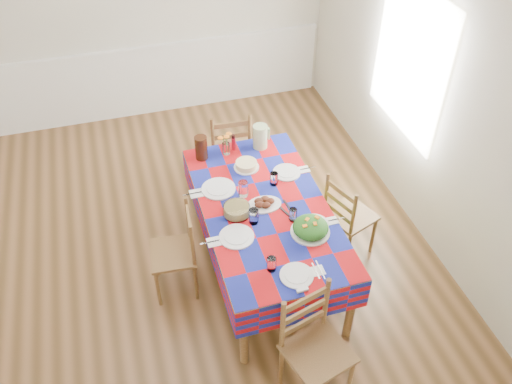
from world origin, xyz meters
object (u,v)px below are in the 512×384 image
tea_pitcher (201,148)px  chair_far (230,149)px  dining_table (265,214)px  chair_right (347,217)px  green_pitcher (260,137)px  meat_platter (264,203)px  chair_left (177,252)px  chair_near (314,348)px

tea_pitcher → chair_far: bearing=48.6°
dining_table → tea_pitcher: 0.92m
chair_right → tea_pitcher: bearing=33.9°
green_pitcher → chair_far: size_ratio=0.24×
dining_table → green_pitcher: 0.88m
chair_right → dining_table: bearing=68.6°
meat_platter → dining_table: bearing=-78.5°
meat_platter → chair_far: chair_far is taller
green_pitcher → tea_pitcher: bearing=-178.9°
chair_left → meat_platter: bearing=96.8°
dining_table → green_pitcher: (0.20, 0.83, 0.20)m
dining_table → chair_right: bearing=-1.1°
dining_table → chair_near: chair_near is taller
chair_near → green_pitcher: bearing=68.6°
chair_near → chair_right: size_ratio=1.09×
meat_platter → chair_far: bearing=89.9°
chair_right → chair_left: bearing=69.3°
dining_table → chair_left: chair_left is taller
chair_far → chair_left: bearing=61.7°
tea_pitcher → chair_near: size_ratio=0.24×
dining_table → chair_right: chair_right is taller
meat_platter → chair_right: 0.86m
dining_table → chair_right: (0.78, -0.01, -0.23)m
meat_platter → chair_right: size_ratio=0.33×
meat_platter → chair_right: (0.79, -0.04, -0.34)m
meat_platter → chair_near: chair_near is taller
meat_platter → chair_left: bearing=-178.0°
chair_far → tea_pitcher: bearing=52.6°
chair_far → chair_near: bearing=93.7°
green_pitcher → chair_left: (-0.99, -0.83, -0.44)m
green_pitcher → chair_near: size_ratio=0.24×
dining_table → tea_pitcher: (-0.37, 0.82, 0.20)m
chair_left → tea_pitcher: bearing=158.0°
chair_left → chair_right: size_ratio=0.99×
meat_platter → chair_left: chair_left is taller
dining_table → meat_platter: bearing=101.5°
chair_far → chair_left: size_ratio=1.09×
chair_near → chair_left: size_ratio=1.10×
dining_table → chair_near: (-0.01, -1.23, -0.19)m
chair_near → chair_far: chair_near is taller
meat_platter → chair_near: bearing=-90.3°
meat_platter → chair_left: 0.85m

